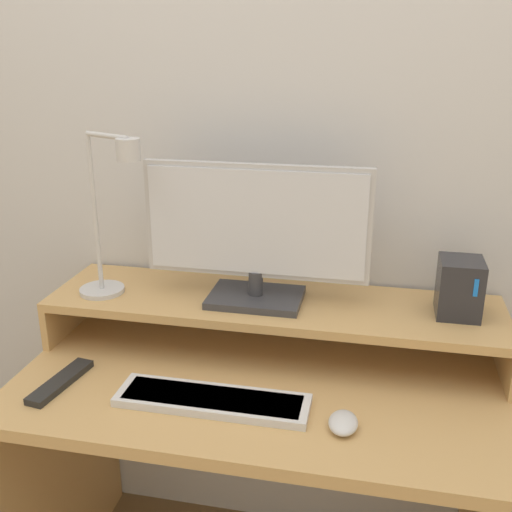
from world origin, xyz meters
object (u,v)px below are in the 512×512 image
(desk_lamp, at_px, (111,220))
(mouse, at_px, (343,423))
(monitor, at_px, (256,233))
(router_dock, at_px, (459,288))
(remote_control, at_px, (61,382))
(keyboard, at_px, (212,400))

(desk_lamp, bearing_deg, mouse, -22.79)
(monitor, distance_m, mouse, 0.49)
(router_dock, height_order, remote_control, router_dock)
(monitor, distance_m, router_dock, 0.50)
(desk_lamp, bearing_deg, monitor, 8.62)
(desk_lamp, xyz_separation_m, router_dock, (0.83, 0.07, -0.14))
(desk_lamp, height_order, router_dock, desk_lamp)
(monitor, relative_size, remote_control, 2.77)
(router_dock, height_order, keyboard, router_dock)
(mouse, relative_size, remote_control, 0.43)
(router_dock, relative_size, mouse, 1.62)
(router_dock, bearing_deg, monitor, -177.53)
(desk_lamp, bearing_deg, remote_control, -103.40)
(monitor, height_order, router_dock, monitor)
(monitor, relative_size, desk_lamp, 1.33)
(keyboard, xyz_separation_m, mouse, (0.28, -0.03, 0.00))
(router_dock, bearing_deg, mouse, -126.39)
(router_dock, distance_m, keyboard, 0.63)
(keyboard, bearing_deg, monitor, 81.92)
(monitor, distance_m, desk_lamp, 0.35)
(keyboard, bearing_deg, remote_control, 179.66)
(desk_lamp, height_order, mouse, desk_lamp)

